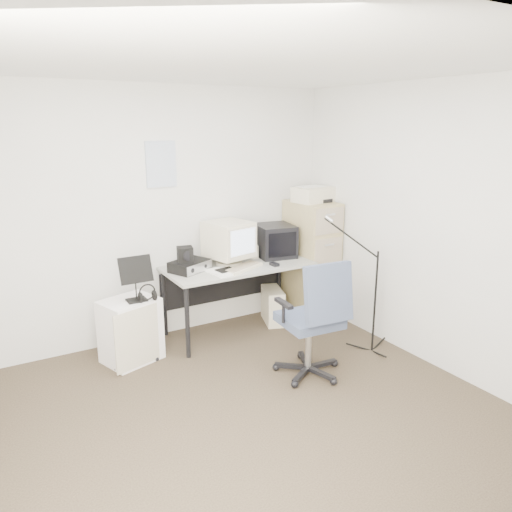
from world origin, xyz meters
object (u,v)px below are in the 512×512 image
desk (238,298)px  side_cart (131,330)px  filing_cabinet (311,259)px  office_chair (309,318)px

desk → side_cart: (-1.17, -0.08, -0.07)m
filing_cabinet → office_chair: 1.45m
filing_cabinet → side_cart: filing_cabinet is taller
desk → side_cart: desk is taller
desk → side_cart: size_ratio=2.54×
side_cart → desk: bearing=-13.7°
filing_cabinet → desk: bearing=-178.2°
side_cart → office_chair: bearing=-57.4°
desk → office_chair: (0.08, -1.12, 0.16)m
office_chair → desk: bearing=98.9°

